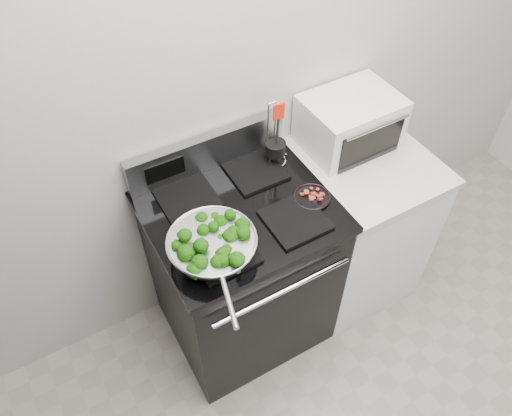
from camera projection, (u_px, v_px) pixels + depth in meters
back_wall at (262, 70)px, 2.13m from camera, size 4.00×0.02×2.70m
gas_range at (242, 271)px, 2.48m from camera, size 0.79×0.69×1.13m
counter at (352, 223)px, 2.72m from camera, size 0.62×0.68×0.92m
skillet at (212, 245)px, 1.93m from camera, size 0.36×0.56×0.08m
broccoli_pile at (212, 242)px, 1.92m from camera, size 0.28×0.28×0.10m
bacon_plate at (312, 196)px, 2.16m from camera, size 0.16×0.16×0.04m
utensil_holder at (275, 151)px, 2.29m from camera, size 0.11×0.11×0.34m
toaster_oven at (350, 122)px, 2.38m from camera, size 0.44×0.34×0.25m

